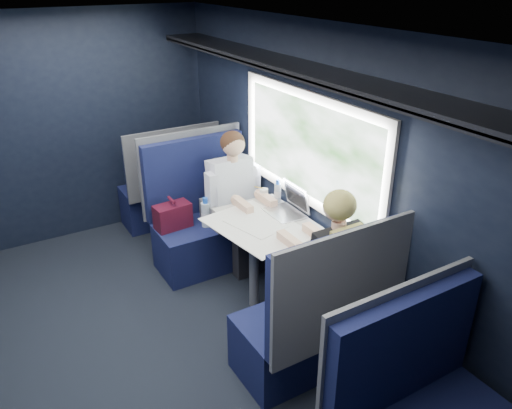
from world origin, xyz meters
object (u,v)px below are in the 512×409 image
man (236,194)px  laptop (290,205)px  seat_bay_far (314,323)px  cup (264,194)px  bottle_small (278,192)px  seat_row_front (170,189)px  woman (331,263)px  table (270,232)px  seat_bay_near (204,222)px

man → laptop: man is taller
seat_bay_far → cup: 1.42m
bottle_small → cup: bottle_small is taller
man → cup: size_ratio=13.46×
seat_row_front → woman: (0.25, -2.50, 0.32)m
man → woman: 1.41m
table → seat_bay_far: size_ratio=0.79×
bottle_small → table: bearing=-130.6°
seat_bay_near → seat_bay_far: bearing=-89.6°
laptop → table: bearing=-159.7°
table → cup: 0.50m
seat_row_front → woman: bearing=-84.3°
man → bottle_small: bearing=-58.6°
man → woman: bearing=-90.0°
table → seat_row_front: (-0.18, 1.80, -0.25)m
seat_bay_far → bottle_small: seat_bay_far is taller
man → laptop: size_ratio=3.86×
table → bottle_small: bottle_small is taller
seat_bay_near → seat_bay_far: size_ratio=1.00×
seat_bay_near → seat_row_front: seat_bay_near is taller
table → man: size_ratio=0.76×
table → seat_bay_near: size_ratio=0.79×
seat_bay_far → table: bearing=78.2°
seat_bay_near → table: bearing=-77.4°
laptop → cup: 0.35m
bottle_small → man: bearing=121.4°
bottle_small → seat_bay_far: bearing=-111.2°
laptop → cup: bearing=98.3°
seat_bay_near → bottle_small: (0.48, -0.54, 0.41)m
seat_row_front → man: 1.17m
woman → man: bearing=90.0°
man → bottle_small: 0.44m
seat_row_front → bottle_small: (0.47, -1.46, 0.42)m
seat_bay_near → woman: 1.63m
seat_bay_near → woman: bearing=-80.6°
laptop → seat_bay_far: bearing=-114.4°
seat_row_front → table: bearing=-84.2°
seat_bay_far → cup: (0.39, 1.31, 0.37)m
seat_bay_far → seat_row_front: 2.67m
seat_bay_far → bottle_small: (0.47, 1.21, 0.42)m
seat_bay_far → woman: size_ratio=0.95×
man → laptop: (0.19, -0.60, 0.09)m
seat_bay_far → laptop: 1.14m
table → bottle_small: (0.29, 0.34, 0.17)m
cup → seat_bay_near: bearing=132.9°
table → seat_row_front: bearing=95.8°
seat_bay_near → laptop: seat_bay_near is taller
table → seat_row_front: seat_row_front is taller
seat_bay_near → laptop: (0.45, -0.78, 0.39)m
cup → bottle_small: bearing=-52.4°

